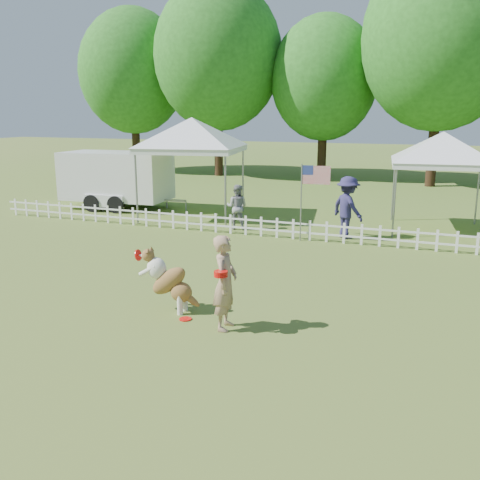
% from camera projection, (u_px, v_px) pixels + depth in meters
% --- Properties ---
extents(ground, '(120.00, 120.00, 0.00)m').
position_uv_depth(ground, '(197.00, 325.00, 9.39)').
color(ground, '#446D22').
rests_on(ground, ground).
extents(picket_fence, '(22.00, 0.08, 0.60)m').
position_uv_depth(picket_fence, '(301.00, 230.00, 15.66)').
color(picket_fence, white).
rests_on(picket_fence, ground).
extents(handler, '(0.46, 0.64, 1.65)m').
position_uv_depth(handler, '(225.00, 283.00, 9.07)').
color(handler, tan).
rests_on(handler, ground).
extents(dog, '(1.15, 0.41, 1.18)m').
position_uv_depth(dog, '(170.00, 281.00, 9.93)').
color(dog, brown).
rests_on(dog, ground).
extents(frisbee_on_turf, '(0.25, 0.25, 0.02)m').
position_uv_depth(frisbee_on_turf, '(185.00, 319.00, 9.64)').
color(frisbee_on_turf, red).
rests_on(frisbee_on_turf, ground).
extents(canopy_tent_left, '(3.86, 3.86, 3.42)m').
position_uv_depth(canopy_tent_left, '(193.00, 169.00, 18.87)').
color(canopy_tent_left, white).
rests_on(canopy_tent_left, ground).
extents(canopy_tent_right, '(3.23, 3.23, 3.02)m').
position_uv_depth(canopy_tent_right, '(439.00, 183.00, 16.68)').
color(canopy_tent_right, white).
rests_on(canopy_tent_right, ground).
extents(cargo_trailer, '(5.23, 2.63, 2.23)m').
position_uv_depth(cargo_trailer, '(117.00, 180.00, 20.81)').
color(cargo_trailer, white).
rests_on(cargo_trailer, ground).
extents(flag_pole, '(0.87, 0.19, 2.24)m').
position_uv_depth(flag_pole, '(301.00, 203.00, 15.37)').
color(flag_pole, gray).
rests_on(flag_pole, ground).
extents(spectator_a, '(0.74, 0.61, 1.44)m').
position_uv_depth(spectator_a, '(237.00, 207.00, 17.05)').
color(spectator_a, gray).
rests_on(spectator_a, ground).
extents(spectator_b, '(1.35, 1.28, 1.84)m').
position_uv_depth(spectator_b, '(348.00, 207.00, 15.79)').
color(spectator_b, '#28244E').
rests_on(spectator_b, ground).
extents(tree_far_left, '(6.60, 6.60, 11.00)m').
position_uv_depth(tree_far_left, '(133.00, 83.00, 33.38)').
color(tree_far_left, '#24621C').
rests_on(tree_far_left, ground).
extents(tree_left, '(7.40, 7.40, 12.00)m').
position_uv_depth(tree_left, '(218.00, 71.00, 30.68)').
color(tree_left, '#24621C').
rests_on(tree_left, ground).
extents(tree_center_left, '(6.00, 6.00, 9.80)m').
position_uv_depth(tree_center_left, '(324.00, 90.00, 29.70)').
color(tree_center_left, '#24621C').
rests_on(tree_center_left, ground).
extents(tree_center_right, '(7.60, 7.60, 12.60)m').
position_uv_depth(tree_center_right, '(440.00, 57.00, 25.88)').
color(tree_center_right, '#24621C').
rests_on(tree_center_right, ground).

